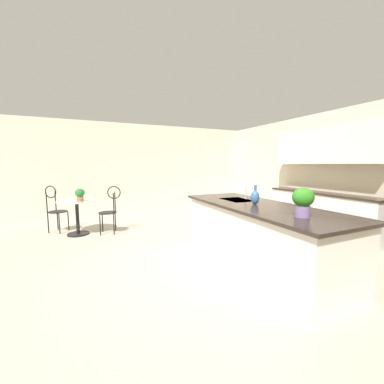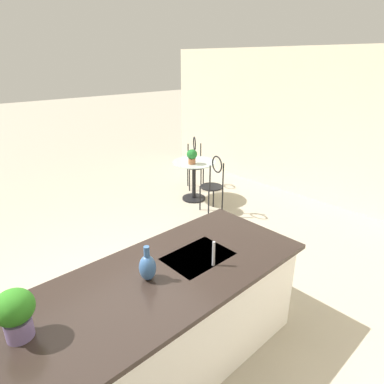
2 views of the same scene
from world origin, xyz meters
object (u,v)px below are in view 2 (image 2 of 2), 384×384
object	(u,v)px
chair_by_island	(213,182)
potted_plant_on_table	(192,156)
bistro_table	(194,177)
chair_near_window	(195,161)
vase_on_counter	(148,267)
potted_plant_counter_far	(15,312)

from	to	relation	value
chair_by_island	potted_plant_on_table	size ratio (longest dim) A/B	3.92
bistro_table	chair_near_window	size ratio (longest dim) A/B	0.77
bistro_table	vase_on_counter	distance (m)	3.76
chair_near_window	potted_plant_on_table	size ratio (longest dim) A/B	3.92
bistro_table	potted_plant_counter_far	world-z (taller)	potted_plant_counter_far
chair_by_island	potted_plant_counter_far	size ratio (longest dim) A/B	3.14
chair_near_window	vase_on_counter	xyz separation A→B (m)	(3.24, 2.92, 0.46)
vase_on_counter	potted_plant_counter_far	bearing A→B (deg)	-4.14
potted_plant_on_table	vase_on_counter	size ratio (longest dim) A/B	0.92
potted_plant_counter_far	vase_on_counter	distance (m)	0.91
chair_by_island	vase_on_counter	bearing A→B (deg)	34.61
bistro_table	vase_on_counter	world-z (taller)	vase_on_counter
chair_by_island	potted_plant_counter_far	distance (m)	3.96
chair_by_island	potted_plant_counter_far	bearing A→B (deg)	26.34
chair_near_window	chair_by_island	size ratio (longest dim) A/B	1.00
potted_plant_counter_far	vase_on_counter	size ratio (longest dim) A/B	1.15
potted_plant_on_table	potted_plant_counter_far	xyz separation A→B (m)	(3.57, 2.33, 0.22)
bistro_table	vase_on_counter	size ratio (longest dim) A/B	2.78
bistro_table	potted_plant_counter_far	xyz separation A→B (m)	(3.69, 2.40, 0.66)
chair_near_window	chair_by_island	xyz separation A→B (m)	(0.62, 1.11, 0.00)
bistro_table	chair_near_window	distance (m)	0.65
bistro_table	vase_on_counter	bearing A→B (deg)	41.51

